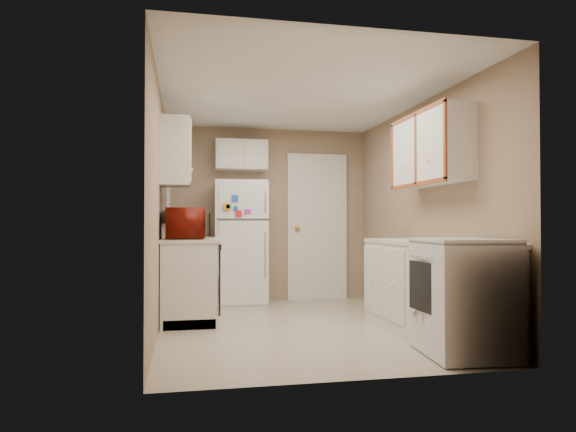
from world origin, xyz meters
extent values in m
plane|color=beige|center=(0.00, 0.00, 0.00)|extent=(3.80, 3.80, 0.00)
plane|color=white|center=(0.00, 0.00, 2.40)|extent=(3.80, 3.80, 0.00)
plane|color=gray|center=(-1.40, 0.00, 1.20)|extent=(3.80, 3.80, 0.00)
plane|color=gray|center=(1.40, 0.00, 1.20)|extent=(3.80, 3.80, 0.00)
plane|color=gray|center=(0.00, 1.90, 1.20)|extent=(2.80, 2.80, 0.00)
plane|color=gray|center=(0.00, -1.90, 1.20)|extent=(2.80, 2.80, 0.00)
cube|color=silver|center=(-1.10, 0.90, 0.45)|extent=(0.60, 1.80, 0.90)
cube|color=black|center=(-0.81, 0.30, 0.49)|extent=(0.03, 0.58, 0.72)
cube|color=gray|center=(-1.10, 1.05, 0.86)|extent=(0.54, 0.74, 0.16)
imported|color=maroon|center=(-1.15, 0.28, 1.05)|extent=(0.59, 0.34, 0.39)
imported|color=beige|center=(-1.15, 1.49, 1.00)|extent=(0.08, 0.09, 0.18)
cube|color=silver|center=(-1.36, 1.05, 1.60)|extent=(0.10, 0.98, 1.08)
cube|color=silver|center=(-1.25, 0.22, 1.80)|extent=(0.30, 0.45, 0.70)
cube|color=silver|center=(-0.42, 1.58, 0.81)|extent=(0.72, 0.70, 1.63)
cube|color=silver|center=(-0.40, 1.75, 2.00)|extent=(0.70, 0.30, 0.40)
cube|color=silver|center=(0.70, 1.86, 1.02)|extent=(0.86, 0.06, 2.08)
cube|color=silver|center=(1.10, -0.80, 0.45)|extent=(0.60, 2.00, 0.90)
cube|color=silver|center=(1.05, -1.44, 0.47)|extent=(0.71, 0.84, 0.95)
cube|color=silver|center=(1.25, -0.50, 1.80)|extent=(0.30, 1.20, 0.70)
camera|label=1|loc=(-1.16, -5.21, 1.05)|focal=32.00mm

